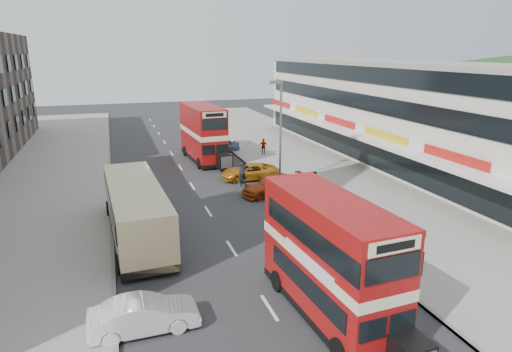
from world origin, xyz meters
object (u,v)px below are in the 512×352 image
object	(u,v)px
street_lamp	(280,125)
car_right_a	(275,186)
coach	(136,209)
pedestrian_far	(263,146)
bus_main	(330,258)
car_right_b	(250,172)
cyclist	(243,180)
car_right_c	(220,146)
car_left_front	(144,315)
bus_second	(203,133)
pedestrian_near	(313,184)

from	to	relation	value
street_lamp	car_right_a	xyz separation A→B (m)	(-1.13, -2.08, -4.06)
street_lamp	coach	distance (m)	13.51
car_right_a	coach	bearing A→B (deg)	-70.46
pedestrian_far	street_lamp	bearing A→B (deg)	-90.28
bus_main	pedestrian_far	size ratio (longest dim) A/B	5.47
car_right_b	cyclist	bearing A→B (deg)	-27.90
bus_main	cyclist	xyz separation A→B (m)	(1.54, 17.39, -1.80)
coach	pedestrian_far	distance (m)	21.74
car_right_a	car_right_c	size ratio (longest dim) A/B	1.22
coach	car_right_c	xyz separation A→B (m)	(9.57, 19.85, -1.00)
car_right_c	cyclist	bearing A→B (deg)	-11.44
car_left_front	car_right_b	world-z (taller)	car_left_front
car_left_front	cyclist	xyz separation A→B (m)	(8.64, 16.27, 0.00)
bus_second	street_lamp	bearing A→B (deg)	107.55
bus_second	car_right_b	bearing A→B (deg)	102.58
bus_second	cyclist	size ratio (longest dim) A/B	4.61
car_right_b	pedestrian_far	distance (m)	8.76
car_right_c	pedestrian_far	distance (m)	4.73
bus_main	bus_second	bearing A→B (deg)	-94.67
bus_second	car_right_a	xyz separation A→B (m)	(2.79, -12.07, -1.97)
bus_second	pedestrian_far	xyz separation A→B (m)	(6.13, 0.23, -1.75)
car_right_b	cyclist	world-z (taller)	cyclist
bus_main	pedestrian_near	distance (m)	14.67
bus_main	pedestrian_far	bearing A→B (deg)	-107.25
car_right_c	street_lamp	bearing A→B (deg)	1.38
car_right_a	car_right_b	xyz separation A→B (m)	(-0.54, 4.45, -0.07)
car_right_b	pedestrian_near	xyz separation A→B (m)	(2.91, -6.03, 0.44)
bus_second	car_right_a	distance (m)	12.55
car_right_c	pedestrian_far	world-z (taller)	pedestrian_far
car_left_front	cyclist	bearing A→B (deg)	-28.93
bus_second	coach	distance (m)	18.40
bus_second	car_right_c	xyz separation A→B (m)	(2.29, 2.98, -1.99)
bus_second	car_right_c	distance (m)	4.25
street_lamp	car_left_front	xyz separation A→B (m)	(-11.53, -16.00, -4.11)
car_left_front	cyclist	distance (m)	18.42
car_left_front	car_right_c	size ratio (longest dim) A/B	1.00
bus_second	car_right_b	distance (m)	8.20
car_right_a	pedestrian_far	xyz separation A→B (m)	(3.34, 12.30, 0.22)
street_lamp	bus_main	size ratio (longest dim) A/B	0.94
bus_second	pedestrian_near	size ratio (longest dim) A/B	4.96
car_right_a	pedestrian_near	bearing A→B (deg)	50.41
car_right_c	car_left_front	bearing A→B (deg)	-24.66
cyclist	coach	bearing A→B (deg)	-143.38
car_right_b	bus_main	bearing A→B (deg)	-5.88
coach	car_left_front	world-z (taller)	coach
street_lamp	coach	size ratio (longest dim) A/B	0.74
bus_main	coach	world-z (taller)	bus_main
pedestrian_near	bus_second	bearing A→B (deg)	-68.57
bus_main	bus_second	world-z (taller)	bus_second
car_right_a	car_left_front	bearing A→B (deg)	-42.67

